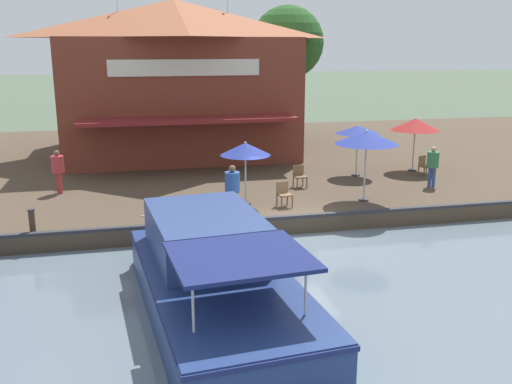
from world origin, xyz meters
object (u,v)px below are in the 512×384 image
person_mid_patio (433,162)px  swan (306,361)px  tree_upstream_bank (286,45)px  tree_behind_restaurant (161,54)px  cafe_chair_mid_patio (284,193)px  mooring_post (32,221)px  patio_umbrella_mid_patio_left (367,138)px  patio_umbrella_far_corner (415,124)px  patio_umbrella_mid_patio_right (245,149)px  waterfront_restaurant (176,76)px  person_near_entrance (232,185)px  cafe_chair_under_first_umbrella (424,165)px  person_at_quay_edge (58,167)px  patio_umbrella_near_quay_edge (358,130)px  motorboat_mid_row (209,270)px  cafe_chair_facing_river (299,175)px

person_mid_patio → swan: bearing=-38.9°
tree_upstream_bank → tree_behind_restaurant: bearing=-119.2°
cafe_chair_mid_patio → mooring_post: size_ratio=1.14×
patio_umbrella_mid_patio_left → cafe_chair_mid_patio: (0.06, -2.98, -1.79)m
patio_umbrella_far_corner → patio_umbrella_mid_patio_right: bearing=-65.7°
cafe_chair_mid_patio → swan: bearing=-12.9°
waterfront_restaurant → patio_umbrella_mid_patio_left: bearing=25.8°
person_near_entrance → swan: 8.39m
cafe_chair_under_first_umbrella → person_at_quay_edge: (-0.41, -14.75, 0.54)m
patio_umbrella_far_corner → patio_umbrella_mid_patio_left: patio_umbrella_mid_patio_left is taller
swan → patio_umbrella_far_corner: bearing=145.5°
person_mid_patio → person_at_quay_edge: (-2.18, -14.10, 0.03)m
patio_umbrella_near_quay_edge → tree_behind_restaurant: size_ratio=0.31×
motorboat_mid_row → patio_umbrella_far_corner: bearing=133.7°
patio_umbrella_near_quay_edge → patio_umbrella_mid_patio_right: 6.47m
patio_umbrella_mid_patio_left → mooring_post: patio_umbrella_mid_patio_left is taller
patio_umbrella_mid_patio_left → cafe_chair_facing_river: 3.45m
patio_umbrella_mid_patio_left → person_at_quay_edge: 11.33m
person_mid_patio → person_at_quay_edge: 14.27m
patio_umbrella_mid_patio_right → person_mid_patio: bearing=96.9°
mooring_post → person_mid_patio: bearing=100.2°
patio_umbrella_mid_patio_right → tree_behind_restaurant: 17.55m
waterfront_restaurant → motorboat_mid_row: waterfront_restaurant is taller
cafe_chair_facing_river → person_mid_patio: 5.21m
cafe_chair_facing_river → patio_umbrella_mid_patio_right: bearing=-51.9°
patio_umbrella_near_quay_edge → cafe_chair_facing_river: (1.39, -2.94, -1.48)m
cafe_chair_under_first_umbrella → swan: bearing=-36.6°
tree_upstream_bank → cafe_chair_under_first_umbrella: bearing=16.1°
person_at_quay_edge → tree_behind_restaurant: tree_behind_restaurant is taller
cafe_chair_mid_patio → patio_umbrella_mid_patio_left: bearing=91.2°
patio_umbrella_far_corner → patio_umbrella_mid_patio_right: size_ratio=1.06×
cafe_chair_mid_patio → tree_upstream_bank: size_ratio=0.11×
swan → tree_upstream_bank: (-23.02, 6.00, 5.77)m
tree_upstream_bank → patio_umbrella_mid_patio_right: bearing=-21.0°
person_at_quay_edge → person_mid_patio: bearing=81.2°
cafe_chair_under_first_umbrella → person_near_entrance: person_near_entrance is taller
patio_umbrella_near_quay_edge → cafe_chair_under_first_umbrella: (0.72, 2.77, -1.48)m
patio_umbrella_near_quay_edge → motorboat_mid_row: 12.48m
patio_umbrella_mid_patio_left → cafe_chair_facing_river: bearing=-145.9°
cafe_chair_facing_river → person_at_quay_edge: (-1.09, -9.04, 0.54)m
cafe_chair_facing_river → cafe_chair_mid_patio: size_ratio=1.00×
patio_umbrella_mid_patio_left → swan: 10.78m
waterfront_restaurant → mooring_post: waterfront_restaurant is taller
person_mid_patio → tree_behind_restaurant: tree_behind_restaurant is taller
patio_umbrella_mid_patio_right → motorboat_mid_row: size_ratio=0.25×
person_mid_patio → tree_upstream_bank: size_ratio=0.21×
patio_umbrella_mid_patio_left → patio_umbrella_far_corner: bearing=135.6°
cafe_chair_mid_patio → motorboat_mid_row: 6.73m
patio_umbrella_mid_patio_left → cafe_chair_facing_river: (-2.44, -1.65, -1.79)m
person_mid_patio → tree_behind_restaurant: bearing=-150.5°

